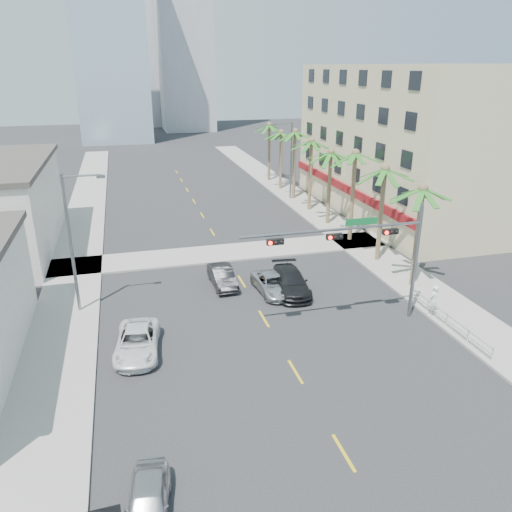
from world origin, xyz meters
The scene contains 25 objects.
ground centered at (0.00, 0.00, 0.00)m, with size 260.00×260.00×0.00m, color #262628.
sidewalk_right centered at (12.00, 20.00, 0.07)m, with size 4.00×120.00×0.15m, color gray.
sidewalk_left centered at (-12.00, 20.00, 0.07)m, with size 4.00×120.00×0.15m, color gray.
sidewalk_cross centered at (0.00, 22.00, 0.07)m, with size 80.00×4.00×0.15m, color gray.
building_right centered at (21.99, 30.00, 7.50)m, with size 15.25×28.00×15.00m.
tower_far_left centered at (-8.00, 95.00, 24.00)m, with size 14.00×14.00×48.00m, color #99B2C6.
tower_far_center centered at (-3.00, 125.00, 21.00)m, with size 16.00×16.00×42.00m, color #ADADB2.
traffic_signal_mast centered at (5.78, 7.95, 5.06)m, with size 11.12×0.54×7.20m.
palm_tree_0 centered at (11.60, 12.00, 7.08)m, with size 4.80×4.80×7.80m.
palm_tree_1 centered at (11.60, 17.20, 7.43)m, with size 4.80×4.80×8.16m.
palm_tree_2 centered at (11.60, 22.40, 7.78)m, with size 4.80×4.80×8.52m.
palm_tree_3 centered at (11.60, 27.60, 7.08)m, with size 4.80×4.80×7.80m.
palm_tree_4 centered at (11.60, 32.80, 7.43)m, with size 4.80×4.80×8.16m.
palm_tree_5 centered at (11.60, 38.00, 7.78)m, with size 4.80×4.80×8.52m.
palm_tree_6 centered at (11.60, 43.20, 7.08)m, with size 4.80×4.80×7.80m.
palm_tree_7 centered at (11.60, 48.40, 7.43)m, with size 4.80×4.80×8.16m.
streetlight_left centered at (-11.00, 14.00, 5.06)m, with size 2.55×0.25×9.00m.
streetlight_right centered at (11.00, 38.00, 5.06)m, with size 2.55×0.25×9.00m.
guardrail centered at (10.30, 6.00, 0.67)m, with size 0.08×8.08×1.00m.
car_parked_near centered at (-7.90, -3.03, 0.63)m, with size 1.50×3.72×1.27m, color #B6B5BA.
car_parked_far centered at (-7.80, 7.97, 0.69)m, with size 2.28×4.94×1.37m, color white.
car_lane_left centered at (-1.50, 15.68, 0.70)m, with size 1.48×4.23×1.40m, color black.
car_lane_center centered at (1.67, 13.59, 0.64)m, with size 2.12×4.59×1.28m, color #B8B9BD.
car_lane_right centered at (2.91, 13.38, 0.76)m, with size 2.13×5.24×1.52m, color black.
pedestrian centered at (10.30, 7.52, 1.16)m, with size 0.73×0.48×2.01m, color white.
Camera 1 is at (-7.67, -16.74, 14.85)m, focal length 35.00 mm.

